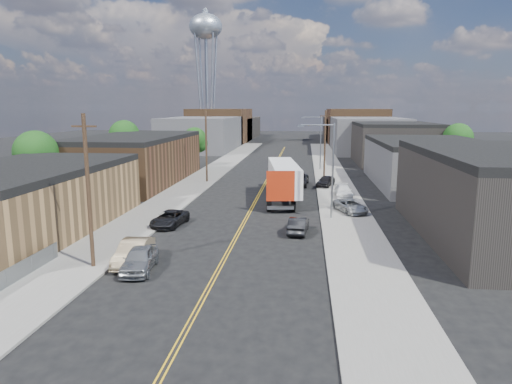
% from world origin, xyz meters
% --- Properties ---
extents(ground, '(260.00, 260.00, 0.00)m').
position_xyz_m(ground, '(0.00, 60.00, 0.00)').
color(ground, black).
rests_on(ground, ground).
extents(centerline, '(0.32, 120.00, 0.01)m').
position_xyz_m(centerline, '(0.00, 45.00, 0.01)').
color(centerline, gold).
rests_on(centerline, ground).
extents(sidewalk_left, '(5.00, 140.00, 0.15)m').
position_xyz_m(sidewalk_left, '(-9.50, 45.00, 0.07)').
color(sidewalk_left, slate).
rests_on(sidewalk_left, ground).
extents(sidewalk_right, '(5.00, 140.00, 0.15)m').
position_xyz_m(sidewalk_right, '(9.50, 45.00, 0.07)').
color(sidewalk_right, slate).
rests_on(sidewalk_right, ground).
extents(warehouse_tan, '(12.00, 22.00, 5.60)m').
position_xyz_m(warehouse_tan, '(-18.00, 18.00, 2.80)').
color(warehouse_tan, olive).
rests_on(warehouse_tan, ground).
extents(warehouse_brown, '(12.00, 26.00, 6.60)m').
position_xyz_m(warehouse_brown, '(-18.00, 44.00, 3.30)').
color(warehouse_brown, '#4A321D').
rests_on(warehouse_brown, ground).
extents(industrial_right_b, '(14.00, 24.00, 6.10)m').
position_xyz_m(industrial_right_b, '(22.00, 46.00, 3.05)').
color(industrial_right_b, '#3D3D40').
rests_on(industrial_right_b, ground).
extents(industrial_right_c, '(14.00, 22.00, 7.60)m').
position_xyz_m(industrial_right_c, '(22.00, 72.00, 3.80)').
color(industrial_right_c, black).
rests_on(industrial_right_c, ground).
extents(skyline_left_a, '(16.00, 30.00, 8.00)m').
position_xyz_m(skyline_left_a, '(-20.00, 95.00, 4.00)').
color(skyline_left_a, '#3D3D40').
rests_on(skyline_left_a, ground).
extents(skyline_right_a, '(16.00, 30.00, 8.00)m').
position_xyz_m(skyline_right_a, '(20.00, 95.00, 4.00)').
color(skyline_right_a, '#3D3D40').
rests_on(skyline_right_a, ground).
extents(skyline_left_b, '(16.00, 26.00, 10.00)m').
position_xyz_m(skyline_left_b, '(-20.00, 120.00, 5.00)').
color(skyline_left_b, '#4A321D').
rests_on(skyline_left_b, ground).
extents(skyline_right_b, '(16.00, 26.00, 10.00)m').
position_xyz_m(skyline_right_b, '(20.00, 120.00, 5.00)').
color(skyline_right_b, '#4A321D').
rests_on(skyline_right_b, ground).
extents(skyline_left_c, '(16.00, 40.00, 7.00)m').
position_xyz_m(skyline_left_c, '(-20.00, 140.00, 3.50)').
color(skyline_left_c, black).
rests_on(skyline_left_c, ground).
extents(skyline_right_c, '(16.00, 40.00, 7.00)m').
position_xyz_m(skyline_right_c, '(20.00, 140.00, 3.50)').
color(skyline_right_c, black).
rests_on(skyline_right_c, ground).
extents(water_tower, '(9.00, 9.00, 36.90)m').
position_xyz_m(water_tower, '(-22.00, 110.00, 30.65)').
color(water_tower, gray).
rests_on(water_tower, ground).
extents(streetlight_near, '(3.39, 0.25, 9.00)m').
position_xyz_m(streetlight_near, '(7.60, 25.00, 5.33)').
color(streetlight_near, gray).
rests_on(streetlight_near, ground).
extents(streetlight_far, '(3.39, 0.25, 9.00)m').
position_xyz_m(streetlight_far, '(7.60, 60.00, 5.33)').
color(streetlight_far, gray).
rests_on(streetlight_far, ground).
extents(utility_pole_left_near, '(1.60, 0.26, 10.00)m').
position_xyz_m(utility_pole_left_near, '(-8.20, 10.00, 5.14)').
color(utility_pole_left_near, black).
rests_on(utility_pole_left_near, ground).
extents(utility_pole_left_far, '(1.60, 0.26, 10.00)m').
position_xyz_m(utility_pole_left_far, '(-8.20, 45.00, 5.14)').
color(utility_pole_left_far, black).
rests_on(utility_pole_left_far, ground).
extents(utility_pole_right, '(1.60, 0.26, 10.00)m').
position_xyz_m(utility_pole_right, '(8.20, 48.00, 5.14)').
color(utility_pole_right, black).
rests_on(utility_pole_right, ground).
extents(tree_left_near, '(4.85, 4.76, 7.91)m').
position_xyz_m(tree_left_near, '(-23.94, 30.00, 5.18)').
color(tree_left_near, black).
rests_on(tree_left_near, ground).
extents(tree_left_mid, '(5.10, 5.04, 8.37)m').
position_xyz_m(tree_left_mid, '(-23.94, 55.00, 5.48)').
color(tree_left_mid, black).
rests_on(tree_left_mid, ground).
extents(tree_left_far, '(4.35, 4.20, 6.97)m').
position_xyz_m(tree_left_far, '(-13.94, 62.00, 4.57)').
color(tree_left_far, black).
rests_on(tree_left_far, ground).
extents(tree_right_far, '(4.85, 4.76, 7.91)m').
position_xyz_m(tree_right_far, '(30.06, 60.00, 5.18)').
color(tree_right_far, black).
rests_on(tree_right_far, ground).
extents(semi_truck, '(4.43, 16.58, 4.26)m').
position_xyz_m(semi_truck, '(3.11, 34.96, 2.43)').
color(semi_truck, silver).
rests_on(semi_truck, ground).
extents(car_left_a, '(2.39, 4.78, 1.56)m').
position_xyz_m(car_left_a, '(-5.00, 9.86, 0.78)').
color(car_left_a, gray).
rests_on(car_left_a, ground).
extents(car_left_b, '(2.01, 4.98, 1.61)m').
position_xyz_m(car_left_b, '(-5.86, 11.10, 0.80)').
color(car_left_b, '#877558').
rests_on(car_left_b, ground).
extents(car_left_c, '(2.75, 5.02, 1.33)m').
position_xyz_m(car_left_c, '(-6.40, 21.11, 0.67)').
color(car_left_c, black).
rests_on(car_left_c, ground).
extents(car_right_oncoming, '(1.85, 4.29, 1.37)m').
position_xyz_m(car_right_oncoming, '(5.00, 19.97, 0.69)').
color(car_right_oncoming, black).
rests_on(car_right_oncoming, ground).
extents(car_right_lot_a, '(3.60, 5.03, 1.27)m').
position_xyz_m(car_right_lot_a, '(10.00, 27.60, 0.79)').
color(car_right_lot_a, '#9EA1A3').
rests_on(car_right_lot_a, sidewalk_right).
extents(car_right_lot_b, '(2.01, 4.57, 1.31)m').
position_xyz_m(car_right_lot_b, '(9.95, 35.77, 0.80)').
color(car_right_lot_b, white).
rests_on(car_right_lot_b, sidewalk_right).
extents(car_right_lot_c, '(2.94, 4.45, 1.41)m').
position_xyz_m(car_right_lot_c, '(8.20, 42.61, 0.85)').
color(car_right_lot_c, black).
rests_on(car_right_lot_c, sidewalk_right).
extents(car_ahead_truck, '(3.12, 6.09, 1.64)m').
position_xyz_m(car_ahead_truck, '(4.50, 43.56, 0.82)').
color(car_ahead_truck, black).
rests_on(car_ahead_truck, ground).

